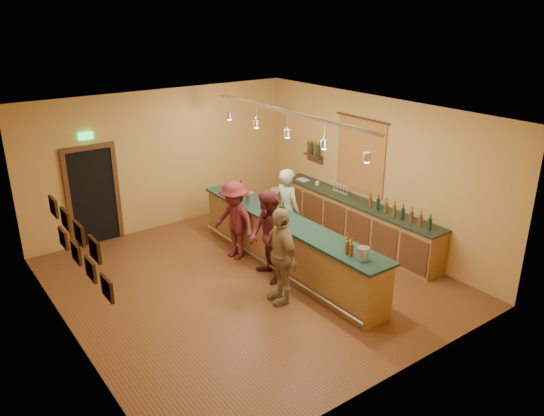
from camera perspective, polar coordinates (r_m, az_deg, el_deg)
floor at (r=10.22m, az=-2.50°, el=-7.84°), size 7.00×7.00×0.00m
ceiling at (r=9.12m, az=-2.82°, el=10.06°), size 6.50×7.00×0.02m
wall_back at (r=12.49m, az=-11.62°, el=5.12°), size 6.50×0.02×3.20m
wall_front at (r=7.15m, az=13.21°, el=-7.36°), size 6.50×0.02×3.20m
wall_left at (r=8.36m, az=-21.59°, el=-4.03°), size 0.02×7.00×3.20m
wall_right at (r=11.56m, az=10.91°, el=3.90°), size 0.02×7.00×3.20m
doorway at (r=12.04m, az=-18.72°, el=1.45°), size 1.15×0.09×2.48m
tapestry at (r=11.74m, az=9.51°, el=5.53°), size 0.03×1.40×1.60m
bottle_shelf at (r=12.81m, az=4.51°, el=6.20°), size 0.17×0.55×0.54m
picture_grid at (r=7.56m, az=-20.11°, el=-3.56°), size 0.06×2.20×0.70m
back_counter at (r=11.86m, az=8.99°, el=-1.26°), size 0.60×4.55×1.27m
tasting_bar at (r=10.41m, az=1.55°, el=-3.52°), size 0.73×5.10×1.38m
pendant_track at (r=9.67m, az=1.69°, el=9.40°), size 0.11×4.60×0.50m
bartender at (r=11.11m, az=1.67°, el=-0.24°), size 0.48×0.69×1.81m
customer_a at (r=9.87m, az=-0.41°, el=-3.14°), size 0.83×0.98×1.78m
customer_b at (r=9.19m, az=0.94°, el=-5.14°), size 0.61×1.09×1.76m
customer_c at (r=10.81m, az=-4.06°, el=-1.35°), size 0.81×1.16×1.65m
bar_stool at (r=12.83m, az=0.63°, el=1.43°), size 0.37×0.37×0.77m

